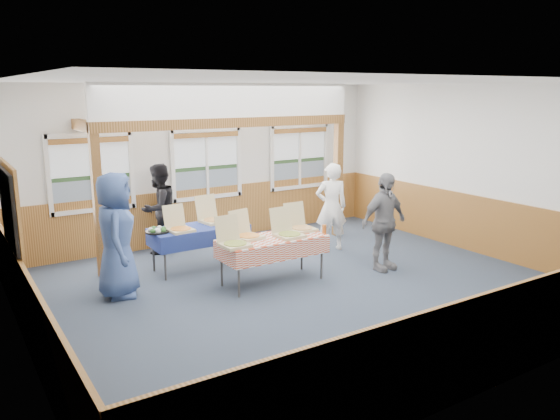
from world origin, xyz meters
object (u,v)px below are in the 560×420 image
at_px(woman_white, 331,207).
at_px(man_blue, 116,235).
at_px(table_left, 199,230).
at_px(table_right, 272,241).
at_px(woman_black, 159,209).
at_px(person_grey, 384,222).

distance_m(woman_white, man_blue, 4.24).
xyz_separation_m(table_left, table_right, (0.69, -1.30, 0.00)).
relative_size(woman_white, man_blue, 0.90).
bearing_deg(woman_white, man_blue, 24.99).
distance_m(table_left, table_right, 1.48).
xyz_separation_m(woman_white, woman_black, (-2.90, 1.61, 0.00)).
relative_size(table_left, person_grey, 1.02).
relative_size(table_right, man_blue, 0.92).
relative_size(table_left, woman_white, 1.01).
xyz_separation_m(table_left, person_grey, (2.66, -1.77, 0.16)).
height_order(woman_white, person_grey, woman_white).
height_order(table_left, man_blue, man_blue).
height_order(table_left, woman_white, woman_white).
bearing_deg(man_blue, woman_white, -68.97).
distance_m(woman_white, woman_black, 3.31).
xyz_separation_m(table_left, woman_white, (2.65, -0.31, 0.16)).
distance_m(man_blue, person_grey, 4.42).
xyz_separation_m(woman_black, man_blue, (-1.34, -1.84, 0.09)).
relative_size(table_left, woman_black, 1.01).
bearing_deg(table_right, woman_white, 24.80).
height_order(table_left, table_right, same).
bearing_deg(man_blue, table_right, -90.49).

